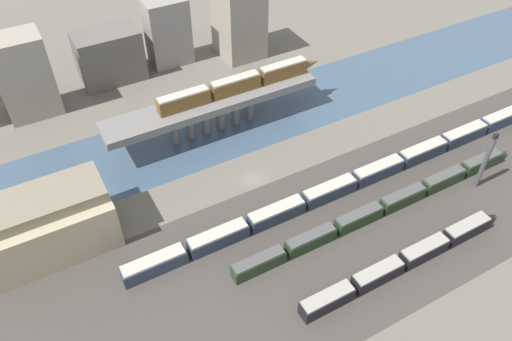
{
  "coord_description": "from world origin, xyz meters",
  "views": [
    {
      "loc": [
        -40.15,
        -73.69,
        80.86
      ],
      "look_at": [
        0.0,
        -1.35,
        3.84
      ],
      "focal_mm": 35.0,
      "sensor_mm": 36.0,
      "label": 1
    }
  ],
  "objects": [
    {
      "name": "train_yard_mid",
      "position": [
        20.24,
        -22.86,
        1.68
      ],
      "size": [
        75.45,
        2.66,
        3.44
      ],
      "color": "#23381E",
      "rests_on": "ground"
    },
    {
      "name": "city_block_left",
      "position": [
        -38.78,
        52.09,
        11.12
      ],
      "size": [
        13.4,
        10.02,
        22.23
      ],
      "primitive_type": "cube",
      "color": "gray",
      "rests_on": "ground"
    },
    {
      "name": "train_yard_near",
      "position": [
        14.43,
        -36.09,
        1.71
      ],
      "size": [
        49.41,
        2.98,
        3.49
      ],
      "color": "black",
      "rests_on": "ground"
    },
    {
      "name": "train_on_bridge",
      "position": [
        8.11,
        21.3,
        11.61
      ],
      "size": [
        45.57,
        2.87,
        4.11
      ],
      "color": "brown",
      "rests_on": "bridge"
    },
    {
      "name": "city_block_far_right",
      "position": [
        24.2,
        52.99,
        11.35
      ],
      "size": [
        12.47,
        14.14,
        22.7
      ],
      "primitive_type": "cube",
      "color": "gray",
      "rests_on": "ground"
    },
    {
      "name": "warehouse_building",
      "position": [
        -44.6,
        3.13,
        6.39
      ],
      "size": [
        24.64,
        15.11,
        13.44
      ],
      "color": "tan",
      "rests_on": "ground"
    },
    {
      "name": "train_yard_far",
      "position": [
        20.69,
        -13.33,
        1.78
      ],
      "size": [
        113.73,
        3.2,
        3.62
      ],
      "color": "#2D384C",
      "rests_on": "ground"
    },
    {
      "name": "city_block_right",
      "position": [
        3.22,
        58.6,
        10.03
      ],
      "size": [
        12.29,
        8.28,
        20.06
      ],
      "primitive_type": "cube",
      "color": "gray",
      "rests_on": "ground"
    },
    {
      "name": "signal_tower",
      "position": [
        43.83,
        -26.69,
        7.37
      ],
      "size": [
        1.03,
        1.03,
        15.13
      ],
      "color": "#4C4C51",
      "rests_on": "ground"
    },
    {
      "name": "bridge",
      "position": [
        0.0,
        21.3,
        7.77
      ],
      "size": [
        56.03,
        9.36,
        9.6
      ],
      "color": "slate",
      "rests_on": "ground"
    },
    {
      "name": "ground_plane",
      "position": [
        0.0,
        0.0,
        0.0
      ],
      "size": [
        400.0,
        400.0,
        0.0
      ],
      "primitive_type": "plane",
      "color": "#666056"
    },
    {
      "name": "city_block_center",
      "position": [
        -15.26,
        58.03,
        7.43
      ],
      "size": [
        17.96,
        11.27,
        14.86
      ],
      "primitive_type": "cube",
      "color": "#605B56",
      "rests_on": "ground"
    },
    {
      "name": "railbed_yard",
      "position": [
        0.0,
        -24.0,
        0.0
      ],
      "size": [
        280.0,
        42.0,
        0.01
      ],
      "primitive_type": "cube",
      "color": "#423D38",
      "rests_on": "ground"
    },
    {
      "name": "river_water",
      "position": [
        0.0,
        21.3,
        0.0
      ],
      "size": [
        320.0,
        25.43,
        0.01
      ],
      "primitive_type": "cube",
      "color": "#3D5166",
      "rests_on": "ground"
    }
  ]
}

